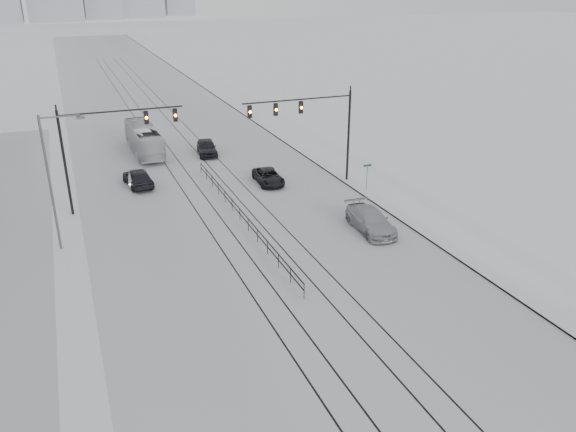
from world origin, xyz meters
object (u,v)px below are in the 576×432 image
object	(u,v)px
sedan_nb_front	(268,177)
sedan_nb_right	(371,221)
sedan_sb_outer	(138,177)
sedan_nb_far	(207,147)
sedan_sb_inner	(138,178)
box_truck	(144,139)

from	to	relation	value
sedan_nb_front	sedan_nb_right	xyz separation A→B (m)	(3.30, -12.16, 0.15)
sedan_sb_outer	sedan_nb_far	size ratio (longest dim) A/B	0.86
sedan_sb_outer	sedan_sb_inner	bearing A→B (deg)	94.25
sedan_sb_outer	sedan_nb_right	size ratio (longest dim) A/B	0.73
sedan_nb_right	box_truck	size ratio (longest dim) A/B	0.51
sedan_nb_front	sedan_sb_outer	bearing A→B (deg)	161.63
sedan_nb_far	sedan_nb_right	bearing A→B (deg)	-66.98
box_truck	sedan_sb_inner	bearing A→B (deg)	77.27
sedan_sb_inner	sedan_sb_outer	world-z (taller)	sedan_sb_inner
sedan_sb_inner	sedan_nb_front	world-z (taller)	sedan_sb_inner
sedan_nb_front	sedan_nb_far	bearing A→B (deg)	108.09
sedan_nb_far	sedan_sb_inner	bearing A→B (deg)	-130.10
box_truck	sedan_sb_outer	bearing A→B (deg)	76.87
sedan_nb_right	box_truck	distance (m)	28.41
sedan_sb_inner	sedan_sb_outer	xyz separation A→B (m)	(0.08, 0.70, -0.14)
sedan_nb_far	box_truck	distance (m)	6.58
sedan_nb_far	box_truck	world-z (taller)	box_truck
sedan_sb_outer	sedan_nb_front	world-z (taller)	sedan_sb_outer
sedan_nb_front	sedan_nb_far	size ratio (longest dim) A/B	0.97
sedan_nb_front	sedan_nb_right	world-z (taller)	sedan_nb_right
sedan_nb_right	box_truck	world-z (taller)	box_truck
sedan_sb_outer	box_truck	world-z (taller)	box_truck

